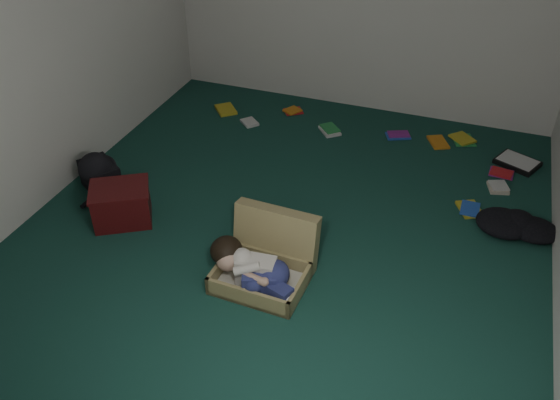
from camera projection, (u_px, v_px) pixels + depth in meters
The scene contains 10 objects.
floor at pixel (286, 225), 4.74m from camera, with size 4.50×4.50×0.00m, color #153E34.
wall_front at pixel (92, 299), 2.27m from camera, with size 4.50×4.50×0.00m, color silver.
wall_left at pixel (43, 37), 4.54m from camera, with size 4.50×4.50×0.00m, color silver.
suitcase at pixel (267, 260), 4.20m from camera, with size 0.65×0.64×0.46m.
person at pixel (252, 268), 4.07m from camera, with size 0.67×0.34×0.28m.
maroon_bin at pixel (121, 204), 4.71m from camera, with size 0.58×0.55×0.32m.
backpack at pixel (100, 175), 5.09m from camera, with size 0.44×0.36×0.27m, color black, non-canonical shape.
clothing_pile at pixel (514, 226), 4.61m from camera, with size 0.47×0.39×0.15m, color black, non-canonical shape.
paper_tray at pixel (517, 162), 5.47m from camera, with size 0.44×0.39×0.05m.
book_scatter at pixel (392, 145), 5.75m from camera, with size 3.19×1.43×0.02m.
Camera 1 is at (1.24, -3.52, 2.94)m, focal length 38.00 mm.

